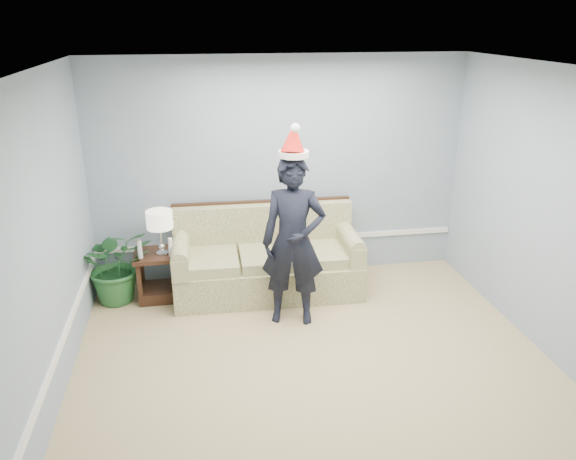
% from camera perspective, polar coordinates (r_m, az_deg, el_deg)
% --- Properties ---
extents(room_shell, '(4.54, 5.04, 2.74)m').
position_cam_1_polar(room_shell, '(4.47, 4.14, -2.01)').
color(room_shell, tan).
rests_on(room_shell, ground).
extents(wainscot_trim, '(4.49, 4.99, 0.06)m').
position_cam_1_polar(wainscot_trim, '(5.81, -10.33, -6.48)').
color(wainscot_trim, white).
rests_on(wainscot_trim, room_shell).
extents(sofa, '(2.17, 0.96, 1.01)m').
position_cam_1_polar(sofa, '(6.68, -2.21, -3.25)').
color(sofa, '#4E5D2C').
rests_on(sofa, room_shell).
extents(side_table, '(0.59, 0.50, 0.57)m').
position_cam_1_polar(side_table, '(6.71, -12.65, -4.97)').
color(side_table, '#3D2116').
rests_on(side_table, room_shell).
extents(table_lamp, '(0.29, 0.29, 0.52)m').
position_cam_1_polar(table_lamp, '(6.37, -12.92, 0.85)').
color(table_lamp, silver).
rests_on(table_lamp, side_table).
extents(candle_pair, '(0.39, 0.05, 0.21)m').
position_cam_1_polar(candle_pair, '(6.42, -13.33, -1.87)').
color(candle_pair, silver).
rests_on(candle_pair, side_table).
extents(houseplant, '(0.95, 0.87, 0.90)m').
position_cam_1_polar(houseplant, '(6.68, -17.05, -3.37)').
color(houseplant, '#235E2D').
rests_on(houseplant, room_shell).
extents(man, '(0.74, 0.57, 1.81)m').
position_cam_1_polar(man, '(5.80, 0.56, -1.19)').
color(man, black).
rests_on(man, room_shell).
extents(santa_hat, '(0.38, 0.41, 0.35)m').
position_cam_1_polar(santa_hat, '(5.51, 0.56, 9.00)').
color(santa_hat, silver).
rests_on(santa_hat, man).
extents(teddy_bear, '(0.31, 0.32, 0.42)m').
position_cam_1_polar(teddy_bear, '(6.50, 0.74, -0.84)').
color(teddy_bear, silver).
rests_on(teddy_bear, sofa).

